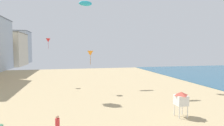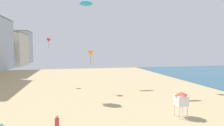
{
  "view_description": "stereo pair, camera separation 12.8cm",
  "coord_description": "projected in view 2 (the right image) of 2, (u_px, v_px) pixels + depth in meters",
  "views": [
    {
      "loc": [
        -2.53,
        -6.86,
        6.76
      ],
      "look_at": [
        2.35,
        14.8,
        5.16
      ],
      "focal_mm": 30.09,
      "sensor_mm": 36.0,
      "label": 1
    },
    {
      "loc": [
        -2.41,
        -6.89,
        6.76
      ],
      "look_at": [
        2.35,
        14.8,
        5.16
      ],
      "focal_mm": 30.09,
      "sensor_mm": 36.0,
      "label": 2
    }
  ],
  "objects": [
    {
      "name": "boardwalk_hotel_furthest",
      "position": [
        17.0,
        47.0,
        94.26
      ],
      "size": [
        13.44,
        12.37,
        16.01
      ],
      "color": "#ADB7C1",
      "rests_on": "ground"
    },
    {
      "name": "kite_orange_delta_2",
      "position": [
        91.0,
        53.0,
        29.42
      ],
      "size": [
        0.95,
        0.95,
        2.17
      ],
      "color": "orange"
    },
    {
      "name": "kite_cyan_parafoil",
      "position": [
        86.0,
        3.0,
        35.49
      ],
      "size": [
        2.48,
        0.69,
        0.97
      ],
      "color": "#2DB7CC"
    },
    {
      "name": "boardwalk_hotel_distant",
      "position": [
        5.0,
        49.0,
        77.29
      ],
      "size": [
        15.81,
        16.73,
        13.63
      ],
      "color": "beige",
      "rests_on": "ground"
    },
    {
      "name": "kite_red_delta",
      "position": [
        49.0,
        40.0,
        35.15
      ],
      "size": [
        0.84,
        0.84,
        1.9
      ],
      "color": "red"
    },
    {
      "name": "kite_flyer",
      "position": [
        57.0,
        124.0,
        14.68
      ],
      "size": [
        0.34,
        0.34,
        1.64
      ],
      "rotation": [
        0.0,
        0.0,
        3.24
      ],
      "color": "#383D4C",
      "rests_on": "ground"
    },
    {
      "name": "lifeguard_stand",
      "position": [
        181.0,
        99.0,
        18.7
      ],
      "size": [
        1.1,
        1.1,
        2.55
      ],
      "rotation": [
        0.0,
        0.0,
        0.17
      ],
      "color": "white",
      "rests_on": "ground"
    }
  ]
}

